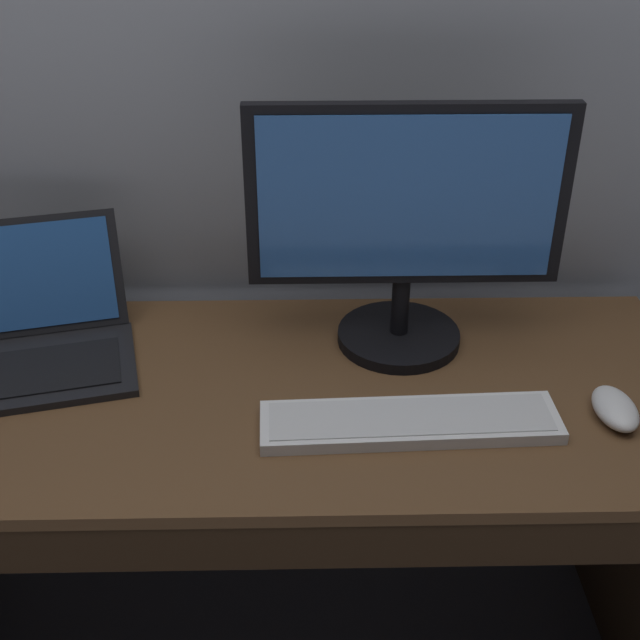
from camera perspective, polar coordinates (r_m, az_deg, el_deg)
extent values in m
cube|color=brown|center=(1.47, -3.99, -5.08)|extent=(1.55, 0.62, 0.02)
cube|color=#322113|center=(1.28, -4.44, -15.01)|extent=(1.48, 0.02, 0.09)
cube|color=black|center=(1.58, -18.87, -3.32)|extent=(0.39, 0.30, 0.01)
cube|color=black|center=(1.56, -18.94, -3.29)|extent=(0.32, 0.21, 0.00)
cube|color=black|center=(1.66, -19.32, 2.86)|extent=(0.35, 0.17, 0.21)
cube|color=#28569E|center=(1.66, -19.34, 2.85)|extent=(0.32, 0.15, 0.18)
cylinder|color=black|center=(1.59, 5.42, -1.11)|extent=(0.23, 0.23, 0.02)
cylinder|color=black|center=(1.55, 5.54, 1.06)|extent=(0.03, 0.03, 0.12)
cube|color=black|center=(1.44, 6.04, 8.45)|extent=(0.56, 0.02, 0.33)
cube|color=#28569E|center=(1.43, 6.10, 8.23)|extent=(0.51, 0.00, 0.29)
cube|color=white|center=(1.38, 6.21, -7.02)|extent=(0.49, 0.14, 0.02)
cube|color=silver|center=(1.37, 6.23, -6.63)|extent=(0.46, 0.11, 0.00)
ellipsoid|color=white|center=(1.47, 19.63, -5.75)|extent=(0.07, 0.12, 0.04)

